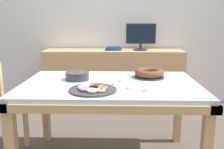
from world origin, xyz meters
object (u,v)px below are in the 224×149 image
at_px(cake_chocolate_round, 149,73).
at_px(tealight_left_edge, 128,87).
at_px(tealight_right_edge, 146,90).
at_px(tealight_near_front, 120,81).
at_px(plate_stack, 77,76).
at_px(tealight_centre, 115,83).
at_px(book_stack, 113,48).
at_px(tealight_near_cakes, 164,73).
at_px(computer_monitor, 141,37).
at_px(pastry_platter, 93,89).

distance_m(cake_chocolate_round, tealight_left_edge, 0.45).
distance_m(tealight_right_edge, tealight_near_front, 0.35).
height_order(plate_stack, tealight_near_front, plate_stack).
xyz_separation_m(plate_stack, tealight_centre, (0.34, -0.16, -0.02)).
xyz_separation_m(book_stack, tealight_near_cakes, (0.53, -1.17, -0.12)).
bearing_deg(computer_monitor, tealight_near_cakes, -83.31).
relative_size(tealight_near_cakes, tealight_near_front, 1.00).
height_order(book_stack, tealight_left_edge, book_stack).
bearing_deg(plate_stack, cake_chocolate_round, 8.74).
bearing_deg(tealight_near_cakes, plate_stack, -163.04).
distance_m(book_stack, tealight_centre, 1.59).
xyz_separation_m(tealight_right_edge, tealight_left_edge, (-0.13, 0.08, 0.00)).
relative_size(pastry_platter, tealight_near_front, 9.08).
height_order(plate_stack, tealight_left_edge, plate_stack).
height_order(cake_chocolate_round, tealight_near_cakes, cake_chocolate_round).
xyz_separation_m(cake_chocolate_round, pastry_platter, (-0.48, -0.46, -0.03)).
xyz_separation_m(cake_chocolate_round, plate_stack, (-0.66, -0.10, -0.00)).
height_order(book_stack, pastry_platter, book_stack).
distance_m(book_stack, tealight_near_cakes, 1.29).
xyz_separation_m(computer_monitor, tealight_right_edge, (-0.11, -1.79, -0.28)).
xyz_separation_m(pastry_platter, tealight_left_edge, (0.27, 0.06, -0.00)).
bearing_deg(tealight_centre, book_stack, 91.54).
relative_size(computer_monitor, book_stack, 1.78).
distance_m(book_stack, tealight_left_edge, 1.72).
bearing_deg(cake_chocolate_round, pastry_platter, -136.49).
height_order(pastry_platter, plate_stack, plate_stack).
relative_size(tealight_right_edge, tealight_centre, 1.00).
bearing_deg(cake_chocolate_round, tealight_right_edge, -99.89).
distance_m(tealight_near_cakes, tealight_left_edge, 0.66).
xyz_separation_m(tealight_near_cakes, tealight_near_front, (-0.44, -0.32, 0.00)).
xyz_separation_m(tealight_centre, tealight_near_front, (0.05, 0.09, 0.00)).
relative_size(tealight_right_edge, tealight_near_front, 1.00).
bearing_deg(cake_chocolate_round, tealight_left_edge, -117.85).
bearing_deg(cake_chocolate_round, tealight_centre, -140.32).
distance_m(cake_chocolate_round, tealight_centre, 0.42).
height_order(tealight_near_cakes, tealight_near_front, same).
relative_size(book_stack, plate_stack, 1.13).
bearing_deg(tealight_left_edge, tealight_centre, 130.52).
relative_size(book_stack, tealight_near_cakes, 5.94).
distance_m(plate_stack, tealight_right_edge, 0.69).
xyz_separation_m(cake_chocolate_round, tealight_right_edge, (-0.08, -0.47, -0.03)).
xyz_separation_m(plate_stack, tealight_left_edge, (0.45, -0.29, -0.02)).
bearing_deg(tealight_centre, plate_stack, 154.11).
relative_size(cake_chocolate_round, plate_stack, 1.34).
bearing_deg(plate_stack, book_stack, 78.22).
relative_size(computer_monitor, tealight_left_edge, 10.60).
bearing_deg(plate_stack, tealight_left_edge, -33.21).
distance_m(tealight_right_edge, tealight_left_edge, 0.15).
bearing_deg(plate_stack, tealight_near_front, -10.48).
xyz_separation_m(pastry_platter, tealight_near_cakes, (0.65, 0.61, -0.00)).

